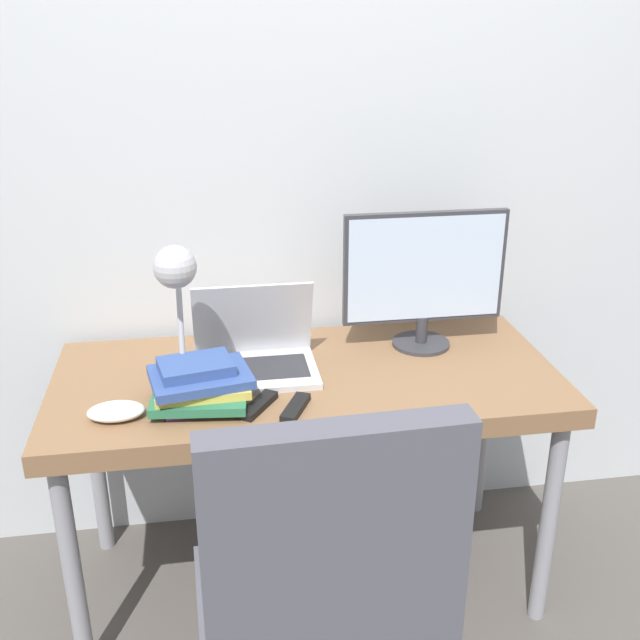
{
  "coord_description": "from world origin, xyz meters",
  "views": [
    {
      "loc": [
        -0.27,
        -1.6,
        1.73
      ],
      "look_at": [
        0.03,
        0.3,
        0.93
      ],
      "focal_mm": 42.0,
      "sensor_mm": 36.0,
      "label": 1
    }
  ],
  "objects_px": {
    "book_stack": "(200,384)",
    "game_controller": "(116,411)",
    "office_chair": "(324,601)",
    "desk_lamp": "(177,286)",
    "laptop": "(255,354)",
    "monitor": "(424,275)"
  },
  "relations": [
    {
      "from": "monitor",
      "to": "desk_lamp",
      "type": "xyz_separation_m",
      "value": [
        -0.73,
        -0.22,
        0.09
      ]
    },
    {
      "from": "office_chair",
      "to": "book_stack",
      "type": "relative_size",
      "value": 3.7
    },
    {
      "from": "book_stack",
      "to": "game_controller",
      "type": "bearing_deg",
      "value": -168.16
    },
    {
      "from": "office_chair",
      "to": "game_controller",
      "type": "relative_size",
      "value": 7.24
    },
    {
      "from": "monitor",
      "to": "desk_lamp",
      "type": "height_order",
      "value": "desk_lamp"
    },
    {
      "from": "laptop",
      "to": "book_stack",
      "type": "bearing_deg",
      "value": -132.24
    },
    {
      "from": "monitor",
      "to": "game_controller",
      "type": "distance_m",
      "value": 0.99
    },
    {
      "from": "desk_lamp",
      "to": "office_chair",
      "type": "bearing_deg",
      "value": -66.55
    },
    {
      "from": "desk_lamp",
      "to": "book_stack",
      "type": "xyz_separation_m",
      "value": [
        0.04,
        -0.05,
        -0.26
      ]
    },
    {
      "from": "monitor",
      "to": "desk_lamp",
      "type": "bearing_deg",
      "value": -163.12
    },
    {
      "from": "monitor",
      "to": "office_chair",
      "type": "height_order",
      "value": "monitor"
    },
    {
      "from": "office_chair",
      "to": "game_controller",
      "type": "xyz_separation_m",
      "value": [
        -0.46,
        0.55,
        0.19
      ]
    },
    {
      "from": "office_chair",
      "to": "monitor",
      "type": "bearing_deg",
      "value": 62.54
    },
    {
      "from": "monitor",
      "to": "office_chair",
      "type": "xyz_separation_m",
      "value": [
        -0.45,
        -0.87,
        -0.4
      ]
    },
    {
      "from": "laptop",
      "to": "book_stack",
      "type": "relative_size",
      "value": 1.21
    },
    {
      "from": "book_stack",
      "to": "game_controller",
      "type": "relative_size",
      "value": 1.96
    },
    {
      "from": "desk_lamp",
      "to": "laptop",
      "type": "bearing_deg",
      "value": 31.47
    },
    {
      "from": "laptop",
      "to": "monitor",
      "type": "height_order",
      "value": "monitor"
    },
    {
      "from": "laptop",
      "to": "desk_lamp",
      "type": "xyz_separation_m",
      "value": [
        -0.2,
        -0.12,
        0.27
      ]
    },
    {
      "from": "book_stack",
      "to": "office_chair",
      "type": "bearing_deg",
      "value": -68.14
    },
    {
      "from": "desk_lamp",
      "to": "office_chair",
      "type": "relative_size",
      "value": 0.41
    },
    {
      "from": "desk_lamp",
      "to": "office_chair",
      "type": "height_order",
      "value": "desk_lamp"
    }
  ]
}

